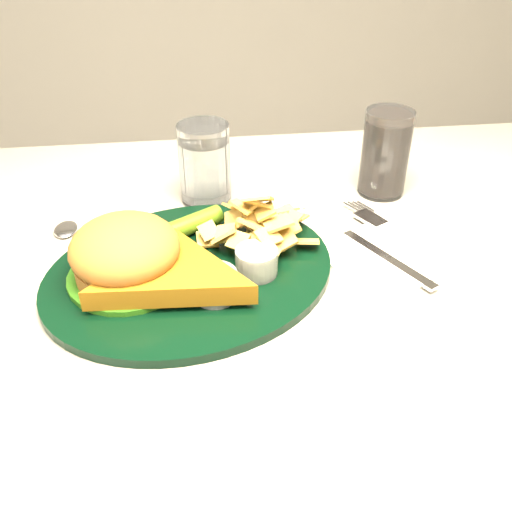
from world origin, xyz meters
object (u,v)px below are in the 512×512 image
at_px(water_glass, 205,164).
at_px(fork_napkin, 385,254).
at_px(dinner_plate, 189,249).
at_px(cola_glass, 385,153).
at_px(table, 235,458).

xyz_separation_m(water_glass, fork_napkin, (0.21, -0.18, -0.05)).
xyz_separation_m(dinner_plate, cola_glass, (0.29, 0.18, 0.02)).
bearing_deg(dinner_plate, water_glass, 59.58).
relative_size(water_glass, cola_glass, 0.91).
xyz_separation_m(table, water_glass, (-0.02, 0.17, 0.43)).
bearing_deg(table, cola_glass, 34.31).
bearing_deg(cola_glass, dinner_plate, -148.48).
xyz_separation_m(table, cola_glass, (0.24, 0.17, 0.44)).
bearing_deg(dinner_plate, fork_napkin, -19.90).
distance_m(table, dinner_plate, 0.42).
distance_m(table, fork_napkin, 0.43).
height_order(water_glass, fork_napkin, water_glass).
xyz_separation_m(dinner_plate, fork_napkin, (0.24, 0.01, -0.03)).
bearing_deg(fork_napkin, dinner_plate, 153.08).
bearing_deg(fork_napkin, table, 150.14).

